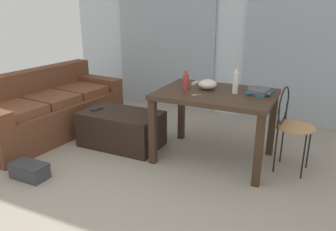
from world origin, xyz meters
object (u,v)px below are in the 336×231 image
craft_table (215,102)px  couch (48,110)px  coffee_table (122,129)px  wire_chair (289,119)px  bowl (208,84)px  tv_remote_on_table (196,83)px  scissors (198,95)px  book_stack (259,91)px  shoebox (29,171)px  tv_remote_primary (97,109)px  bottle_near (186,82)px  bottle_far (236,83)px

craft_table → couch: bearing=-175.1°
coffee_table → wire_chair: wire_chair is taller
bowl → tv_remote_on_table: size_ratio=1.34×
scissors → wire_chair: bearing=17.9°
book_stack → scissors: size_ratio=3.48×
shoebox → scissors: bearing=36.4°
couch → craft_table: size_ratio=1.71×
bowl → shoebox: 2.00m
wire_chair → bowl: wire_chair is taller
couch → tv_remote_primary: size_ratio=13.77×
craft_table → wire_chair: size_ratio=1.38×
coffee_table → craft_table: bearing=6.5°
coffee_table → craft_table: 1.19m
wire_chair → scissors: 0.93m
craft_table → shoebox: 1.98m
tv_remote_on_table → shoebox: size_ratio=0.40×
bottle_near → tv_remote_on_table: 0.32m
coffee_table → bowl: bearing=11.7°
bowl → bottle_far: bearing=-8.6°
coffee_table → bowl: size_ratio=4.74×
tv_remote_primary → couch: bearing=-163.7°
coffee_table → tv_remote_primary: tv_remote_primary is taller
couch → scissors: 2.11m
bottle_far → scissors: size_ratio=2.71×
couch → coffee_table: bearing=3.3°
craft_table → scissors: size_ratio=12.49×
bowl → shoebox: size_ratio=0.53×
bottle_near → book_stack: bearing=16.8°
craft_table → tv_remote_on_table: tv_remote_on_table is taller
craft_table → tv_remote_primary: craft_table is taller
couch → tv_remote_on_table: size_ratio=13.81×
coffee_table → shoebox: 1.14m
bowl → book_stack: 0.54m
shoebox → craft_table: bearing=38.7°
bowl → shoebox: bearing=-137.1°
craft_table → tv_remote_primary: 1.44m
craft_table → shoebox: size_ratio=3.22×
scissors → couch: bearing=-180.0°
bottle_near → bowl: (0.19, 0.14, -0.04)m
book_stack → coffee_table: bearing=-169.5°
bottle_near → book_stack: 0.76m
craft_table → bowl: (-0.12, 0.08, 0.16)m
tv_remote_primary → shoebox: size_ratio=0.40×
coffee_table → book_stack: 1.64m
book_stack → shoebox: bearing=-144.7°
book_stack → scissors: bearing=-147.7°
craft_table → book_stack: bearing=20.5°
couch → bottle_near: bearing=3.7°
scissors → craft_table: bearing=56.1°
wire_chair → bottle_near: (-1.05, -0.16, 0.30)m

